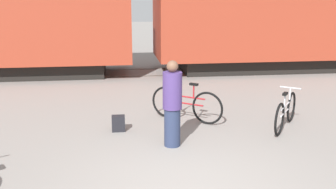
{
  "coord_description": "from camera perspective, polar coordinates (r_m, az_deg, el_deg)",
  "views": [
    {
      "loc": [
        -1.0,
        -5.27,
        2.83
      ],
      "look_at": [
        -0.11,
        1.57,
        1.1
      ],
      "focal_mm": 42.0,
      "sensor_mm": 36.0,
      "label": 1
    }
  ],
  "objects": [
    {
      "name": "rail_near",
      "position": [
        14.32,
        -3.28,
        2.7
      ],
      "size": [
        64.18,
        0.07,
        0.01
      ],
      "primitive_type": "cube",
      "color": "#4C4238",
      "rests_on": "ground_plane"
    },
    {
      "name": "person_in_purple",
      "position": [
        7.46,
        0.63,
        -1.43
      ],
      "size": [
        0.37,
        0.37,
        1.68
      ],
      "rotation": [
        0.0,
        0.0,
        1.5
      ],
      "color": "#283351",
      "rests_on": "ground_plane"
    },
    {
      "name": "backpack",
      "position": [
        8.54,
        -7.21,
        -4.18
      ],
      "size": [
        0.28,
        0.2,
        0.34
      ],
      "color": "black",
      "rests_on": "ground_plane"
    },
    {
      "name": "bicycle_maroon",
      "position": [
        9.11,
        2.65,
        -1.4
      ],
      "size": [
        1.49,
        1.14,
        0.94
      ],
      "color": "black",
      "rests_on": "ground_plane"
    },
    {
      "name": "freight_train",
      "position": [
        14.75,
        -3.64,
        13.18
      ],
      "size": [
        52.18,
        2.95,
        5.0
      ],
      "color": "black",
      "rests_on": "ground_plane"
    },
    {
      "name": "rail_far",
      "position": [
        15.72,
        -3.67,
        3.72
      ],
      "size": [
        64.18,
        0.07,
        0.01
      ],
      "primitive_type": "cube",
      "color": "#4C4238",
      "rests_on": "ground_plane"
    },
    {
      "name": "bicycle_silver",
      "position": [
        8.97,
        16.72,
        -2.42
      ],
      "size": [
        1.11,
        1.45,
        0.87
      ],
      "color": "black",
      "rests_on": "ground_plane"
    }
  ]
}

